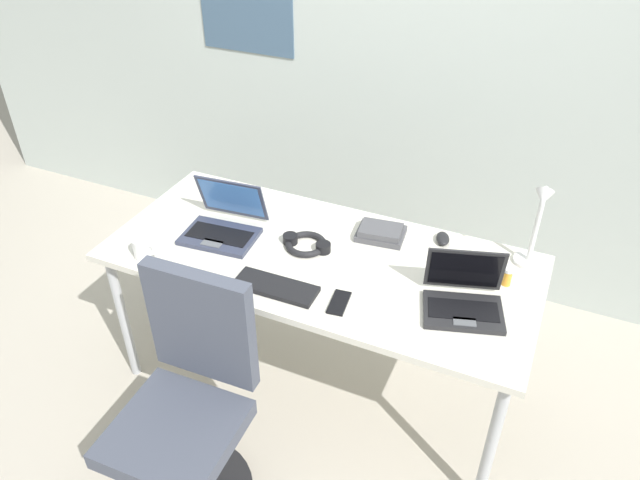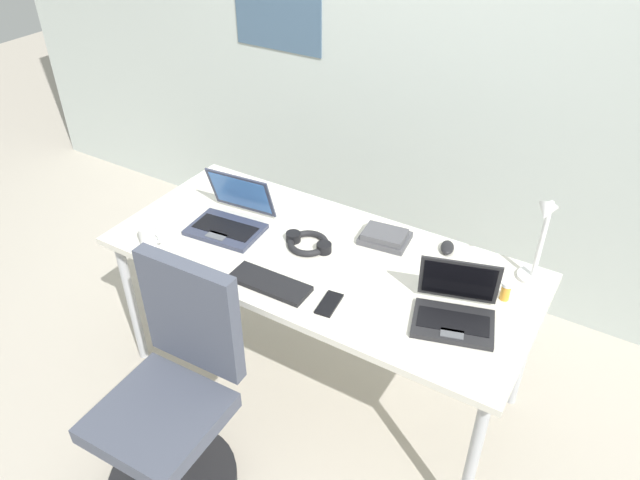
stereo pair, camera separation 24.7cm
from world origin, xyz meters
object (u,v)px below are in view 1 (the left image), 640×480
at_px(headphones, 306,244).
at_px(coffee_mug, 143,248).
at_px(pill_bottle, 507,276).
at_px(external_keyboard, 276,287).
at_px(computer_mouse, 443,239).
at_px(book_stack, 381,232).
at_px(office_chair, 188,419).
at_px(laptop_mid_desk, 464,299).
at_px(laptop_front_right, 223,224).
at_px(desk_lamp, 536,227).
at_px(cell_phone, 339,303).

xyz_separation_m(headphones, coffee_mug, (-0.59, -0.34, 0.03)).
bearing_deg(pill_bottle, external_keyboard, -153.91).
distance_m(computer_mouse, book_stack, 0.27).
relative_size(book_stack, office_chair, 0.23).
distance_m(laptop_mid_desk, headphones, 0.71).
xyz_separation_m(pill_bottle, book_stack, (-0.56, 0.10, -0.02)).
bearing_deg(coffee_mug, book_stack, 32.27).
bearing_deg(laptop_front_right, pill_bottle, 7.08).
relative_size(desk_lamp, computer_mouse, 4.17).
xyz_separation_m(laptop_mid_desk, office_chair, (-0.84, -0.64, -0.39)).
bearing_deg(laptop_mid_desk, coffee_mug, -169.96).
bearing_deg(laptop_front_right, office_chair, -71.60).
xyz_separation_m(laptop_front_right, book_stack, (0.64, 0.25, -0.02)).
xyz_separation_m(laptop_mid_desk, coffee_mug, (-1.29, -0.23, -0.00)).
relative_size(laptop_front_right, pill_bottle, 4.31).
xyz_separation_m(external_keyboard, cell_phone, (0.26, 0.02, -0.01)).
bearing_deg(pill_bottle, office_chair, -138.61).
bearing_deg(book_stack, pill_bottle, -10.53).
distance_m(desk_lamp, coffee_mug, 1.59).
relative_size(headphones, pill_bottle, 2.71).
bearing_deg(laptop_front_right, cell_phone, -19.40).
xyz_separation_m(laptop_front_right, laptop_mid_desk, (1.07, -0.06, -0.00)).
bearing_deg(coffee_mug, external_keyboard, 3.66).
xyz_separation_m(coffee_mug, office_chair, (0.45, -0.41, -0.39)).
height_order(desk_lamp, cell_phone, desk_lamp).
relative_size(laptop_front_right, laptop_mid_desk, 0.98).
distance_m(computer_mouse, headphones, 0.59).
height_order(external_keyboard, computer_mouse, computer_mouse).
distance_m(laptop_front_right, laptop_mid_desk, 1.07).
bearing_deg(pill_bottle, laptop_mid_desk, -120.82).
distance_m(desk_lamp, book_stack, 0.64).
xyz_separation_m(computer_mouse, pill_bottle, (0.30, -0.18, 0.02)).
bearing_deg(coffee_mug, cell_phone, 4.00).
bearing_deg(coffee_mug, laptop_front_right, 53.28).
bearing_deg(coffee_mug, headphones, 30.00).
height_order(cell_phone, coffee_mug, coffee_mug).
xyz_separation_m(desk_lamp, pill_bottle, (-0.06, -0.15, -0.16)).
bearing_deg(book_stack, laptop_front_right, -158.47).
bearing_deg(external_keyboard, laptop_mid_desk, 14.38).
xyz_separation_m(external_keyboard, office_chair, (-0.15, -0.45, -0.35)).
height_order(external_keyboard, pill_bottle, pill_bottle).
bearing_deg(laptop_mid_desk, desk_lamp, 62.94).
bearing_deg(computer_mouse, office_chair, -140.89).
bearing_deg(laptop_front_right, laptop_mid_desk, -3.13).
bearing_deg(cell_phone, external_keyboard, 177.73).
bearing_deg(cell_phone, computer_mouse, 58.52).
height_order(cell_phone, book_stack, book_stack).
height_order(laptop_front_right, computer_mouse, laptop_front_right).
xyz_separation_m(laptop_front_right, cell_phone, (0.64, -0.23, -0.04)).
height_order(laptop_front_right, laptop_mid_desk, laptop_front_right).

